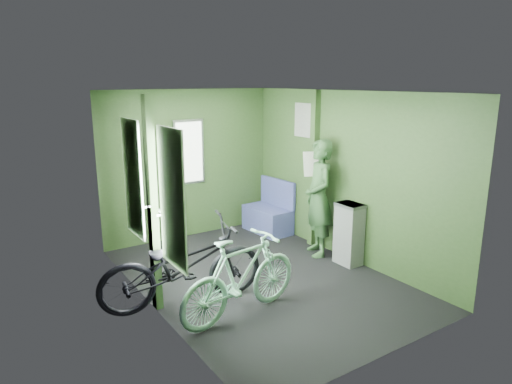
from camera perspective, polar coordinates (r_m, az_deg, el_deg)
room at (r=5.43m, az=0.03°, el=3.26°), size 4.00×4.02×2.31m
bicycle_black at (r=5.26m, az=-8.93°, el=-13.86°), size 1.92×1.01×1.02m
bicycle_mint at (r=5.00m, az=-1.81°, el=-15.25°), size 1.56×0.67×0.92m
passenger at (r=6.43m, az=7.85°, el=-0.74°), size 0.60×0.74×1.65m
waste_box at (r=6.27m, az=11.54°, el=-5.16°), size 0.25×0.35×0.84m
bench_seat at (r=7.49m, az=1.60°, el=-3.07°), size 0.51×0.85×0.86m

